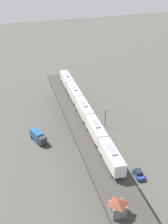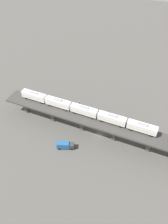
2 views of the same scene
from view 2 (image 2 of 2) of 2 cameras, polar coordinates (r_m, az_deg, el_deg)
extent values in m
plane|color=#4C4944|center=(98.93, 4.07, -5.90)|extent=(400.00, 400.00, 0.00)
cube|color=#393733|center=(93.10, 4.30, -2.77)|extent=(18.64, 92.36, 0.80)
cube|color=#47443F|center=(110.31, -14.93, 1.56)|extent=(1.99, 1.99, 7.45)
cube|color=#47443F|center=(103.32, -8.14, -0.60)|extent=(1.99, 1.99, 7.45)
cube|color=#47443F|center=(98.14, -0.49, -3.01)|extent=(1.99, 1.99, 7.45)
cube|color=#47443F|center=(95.07, 7.87, -5.58)|extent=(1.99, 1.99, 7.45)
cube|color=#47443F|center=(94.32, 16.64, -8.12)|extent=(1.99, 1.99, 7.45)
cube|color=silver|center=(104.03, -12.90, 4.19)|extent=(4.12, 12.24, 3.10)
cube|color=gold|center=(104.22, -12.87, 4.07)|extent=(4.14, 12.00, 0.24)
cube|color=gray|center=(102.97, -13.05, 4.94)|extent=(1.86, 4.33, 0.36)
cylinder|color=black|center=(108.20, -14.25, 4.23)|extent=(0.31, 0.86, 0.84)
cylinder|color=black|center=(106.81, -14.94, 3.47)|extent=(0.31, 0.86, 0.84)
cylinder|color=black|center=(104.07, -10.44, 3.13)|extent=(0.31, 0.86, 0.84)
cylinder|color=black|center=(102.62, -11.12, 2.33)|extent=(0.31, 0.86, 0.84)
cube|color=silver|center=(98.32, -6.77, 2.44)|extent=(4.12, 12.24, 3.10)
cube|color=gold|center=(98.52, -6.76, 2.31)|extent=(4.14, 12.00, 0.24)
cube|color=gray|center=(97.20, -6.85, 3.20)|extent=(1.86, 4.33, 0.36)
cylinder|color=black|center=(102.21, -8.43, 2.55)|extent=(0.31, 0.86, 0.84)
cylinder|color=black|center=(100.73, -9.09, 1.73)|extent=(0.31, 0.86, 0.84)
cylinder|color=black|center=(98.90, -4.21, 1.31)|extent=(0.31, 0.86, 0.84)
cylinder|color=black|center=(97.37, -4.82, 0.44)|extent=(0.31, 0.86, 0.84)
cube|color=silver|center=(93.96, 0.00, 0.46)|extent=(4.12, 12.24, 3.10)
cube|color=gold|center=(94.17, 0.00, 0.33)|extent=(4.14, 12.00, 0.24)
cube|color=gray|center=(92.79, 0.00, 1.24)|extent=(1.86, 4.33, 0.36)
cylinder|color=black|center=(97.48, -1.99, 0.66)|extent=(0.31, 0.86, 0.84)
cylinder|color=black|center=(95.93, -2.59, -0.24)|extent=(0.31, 0.86, 0.84)
cylinder|color=black|center=(95.13, 2.61, -0.70)|extent=(0.31, 0.86, 0.84)
cylinder|color=black|center=(93.54, 2.08, -1.64)|extent=(0.31, 0.86, 0.84)
cube|color=silver|center=(91.15, 7.30, -1.68)|extent=(4.12, 12.24, 3.10)
cube|color=gold|center=(91.36, 7.29, -1.81)|extent=(4.14, 12.00, 0.24)
cube|color=gray|center=(89.94, 7.40, -0.91)|extent=(1.86, 4.33, 0.36)
cylinder|color=black|center=(94.21, 4.99, -1.41)|extent=(0.31, 0.86, 0.84)
cylinder|color=black|center=(92.61, 4.50, -2.37)|extent=(0.31, 0.86, 0.84)
cylinder|color=black|center=(92.92, 9.87, -2.84)|extent=(0.31, 0.86, 0.84)
cylinder|color=black|center=(91.30, 9.46, -3.84)|extent=(0.31, 0.86, 0.84)
cube|color=silver|center=(90.03, 14.94, -3.89)|extent=(4.12, 12.24, 3.10)
cube|color=gold|center=(90.25, 14.91, -4.02)|extent=(4.14, 12.00, 0.24)
cube|color=gray|center=(88.80, 15.14, -3.13)|extent=(1.86, 4.33, 0.36)
cylinder|color=black|center=(92.56, 12.36, -3.56)|extent=(0.31, 0.86, 0.84)
cylinder|color=black|center=(90.92, 11.99, -4.57)|extent=(0.31, 0.86, 0.84)
cylinder|color=black|center=(92.40, 17.38, -4.98)|extent=(0.31, 0.86, 0.84)
cylinder|color=black|center=(90.76, 17.11, -6.03)|extent=(0.31, 0.86, 0.84)
cube|color=#1E6638|center=(104.67, 1.76, -1.65)|extent=(3.09, 4.74, 0.80)
cube|color=#1E2328|center=(104.18, 1.70, -1.32)|extent=(2.25, 2.60, 0.76)
cylinder|color=black|center=(106.01, 1.37, -1.22)|extent=(0.44, 0.70, 0.66)
cylinder|color=black|center=(105.01, 0.85, -1.76)|extent=(0.44, 0.70, 0.66)
cylinder|color=black|center=(104.94, 2.67, -1.85)|extent=(0.44, 0.70, 0.66)
cylinder|color=black|center=(103.92, 2.15, -2.40)|extent=(0.44, 0.70, 0.66)
cube|color=#233D93|center=(103.80, 12.97, -3.58)|extent=(2.31, 4.58, 0.80)
cube|color=#1E2328|center=(103.25, 12.95, -3.26)|extent=(1.89, 2.38, 0.76)
cylinder|color=black|center=(104.78, 12.29, -3.19)|extent=(0.32, 0.68, 0.66)
cylinder|color=black|center=(103.60, 12.06, -3.83)|extent=(0.32, 0.68, 0.66)
cylinder|color=black|center=(104.61, 13.80, -3.63)|extent=(0.32, 0.68, 0.66)
cylinder|color=black|center=(103.43, 13.58, -4.27)|extent=(0.32, 0.68, 0.66)
cube|color=silver|center=(109.31, -6.46, 0.44)|extent=(1.88, 4.43, 0.80)
cube|color=#1E2328|center=(108.83, -6.56, 0.75)|extent=(1.68, 2.23, 0.76)
cylinder|color=black|center=(110.62, -6.96, 0.73)|extent=(0.25, 0.66, 0.66)
cylinder|color=black|center=(109.50, -7.30, 0.15)|extent=(0.25, 0.66, 0.66)
cylinder|color=black|center=(109.68, -5.59, 0.42)|extent=(0.25, 0.66, 0.66)
cylinder|color=black|center=(108.56, -5.92, -0.17)|extent=(0.25, 0.66, 0.66)
cube|color=#333338|center=(92.86, -3.24, -8.74)|extent=(2.63, 2.49, 2.30)
cube|color=#1E5184|center=(93.06, -5.48, -8.57)|extent=(3.54, 5.61, 2.70)
cylinder|color=black|center=(93.19, -3.26, -9.65)|extent=(0.59, 1.06, 1.00)
cylinder|color=black|center=(94.37, -3.17, -8.69)|extent=(0.59, 1.06, 1.00)
cylinder|color=black|center=(93.71, -6.45, -9.54)|extent=(0.59, 1.06, 1.00)
cylinder|color=black|center=(94.94, -6.30, -8.54)|extent=(0.59, 1.06, 1.00)
cylinder|color=black|center=(106.95, -1.15, 1.44)|extent=(0.20, 0.20, 6.50)
sphere|color=beige|center=(104.65, -1.18, 2.84)|extent=(0.44, 0.44, 0.44)
camera|label=1|loc=(71.91, 66.80, -3.49)|focal=50.00mm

